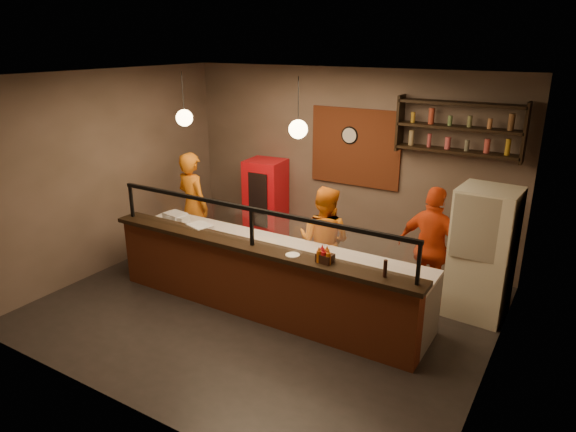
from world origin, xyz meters
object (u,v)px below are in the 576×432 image
Objects in this scene: cook_right at (432,249)px; red_cooler at (266,201)px; fridge at (482,253)px; condiment_caddy at (325,258)px; pizza_dough at (261,243)px; pepper_mill at (385,269)px; cook_left at (193,206)px; cook_mid at (324,241)px; wall_clock at (350,135)px.

red_cooler is (-3.37, 0.92, -0.11)m from cook_right.
fridge is 2.26m from condiment_caddy.
cook_right is 3.86× the size of pizza_dough.
red_cooler is at bearing 142.99° from pepper_mill.
cook_left reaches higher than cook_mid.
pepper_mill is (1.74, -2.76, -0.94)m from wall_clock.
wall_clock is 0.18× the size of cook_mid.
wall_clock is 1.45× the size of pepper_mill.
cook_right is at bearing 85.52° from pepper_mill.
wall_clock is 1.53× the size of condiment_caddy.
fridge is 8.75× the size of pepper_mill.
cook_right is at bearing -162.59° from cook_left.
cook_right is at bearing 27.29° from pizza_dough.
cook_right reaches higher than pizza_dough.
cook_mid reaches higher than pizza_dough.
cook_left reaches higher than red_cooler.
cook_right is 0.65m from fridge.
fridge is 4.09m from red_cooler.
cook_right reaches higher than red_cooler.
cook_left is 1.05× the size of cook_right.
cook_mid is 8.02× the size of pepper_mill.
fridge is 1.85m from pepper_mill.
pizza_dough is at bearing 161.12° from condiment_caddy.
cook_left is 2.55m from cook_mid.
cook_left is 4.07m from pepper_mill.
condiment_caddy is (-0.89, -1.52, 0.23)m from cook_right.
cook_right is 9.03× the size of condiment_caddy.
cook_left is at bearing 159.55° from condiment_caddy.
cook_right is 1.78m from condiment_caddy.
condiment_caddy is at bearing 179.27° from pepper_mill.
wall_clock is 2.98m from fridge.
cook_left is 1.44m from red_cooler.
cook_left is 1.03× the size of fridge.
cook_mid is 0.95m from pizza_dough.
pepper_mill is at bearing 175.57° from cook_left.
cook_left is 1.20× the size of red_cooler.
condiment_caddy reaches higher than pizza_dough.
red_cooler is at bearing -5.93° from cook_right.
red_cooler is (-1.51, -0.31, -1.32)m from wall_clock.
cook_right is at bearing 59.69° from condiment_caddy.
cook_right is at bearing -33.46° from wall_clock.
cook_left reaches higher than fridge.
fridge reaches higher than pepper_mill.
pepper_mill is (3.25, -2.45, 0.39)m from red_cooler.
cook_mid is 0.94× the size of cook_right.
wall_clock reaches higher than fridge.
cook_mid is 0.92× the size of fridge.
cook_mid is (0.40, -1.65, -1.27)m from wall_clock.
cook_right reaches higher than pepper_mill.
cook_mid is (2.55, -0.06, -0.10)m from cook_left.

